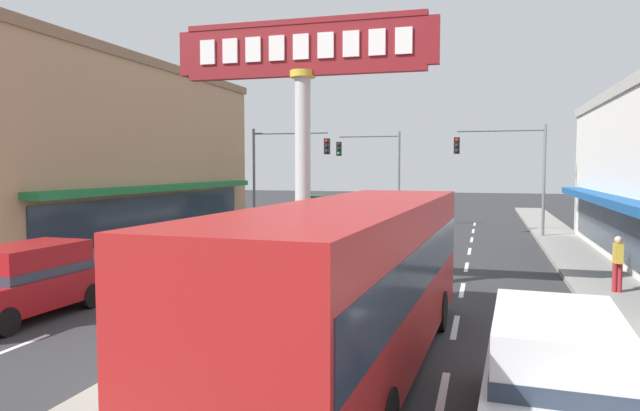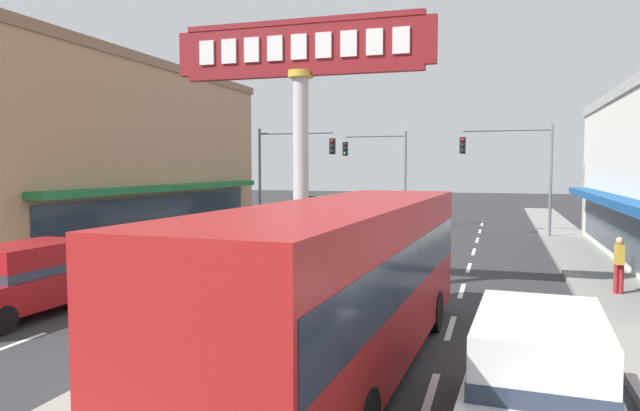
{
  "view_description": "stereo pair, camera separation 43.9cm",
  "coord_description": "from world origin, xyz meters",
  "px_view_note": "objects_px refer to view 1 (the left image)",
  "views": [
    {
      "loc": [
        5.2,
        -9.52,
        3.93
      ],
      "look_at": [
        -0.2,
        9.38,
        2.6
      ],
      "focal_mm": 32.5,
      "sensor_mm": 36.0,
      "label": 1
    },
    {
      "loc": [
        5.62,
        -9.4,
        3.93
      ],
      "look_at": [
        -0.2,
        9.38,
        2.6
      ],
      "focal_mm": 32.5,
      "sensor_mm": 36.0,
      "label": 2
    }
  ],
  "objects_px": {
    "traffic_light_left_side": "(281,161)",
    "suv_mid_left_lane": "(313,226)",
    "district_sign": "(303,148)",
    "bus_near_right_lane": "(356,276)",
    "sedan_far_right_lane": "(181,247)",
    "suv_far_left_oncoming": "(317,208)",
    "street_bench": "(15,274)",
    "storefront_left": "(88,153)",
    "suv_near_left_lane": "(556,375)",
    "traffic_light_right_side": "(510,161)",
    "suv_kerb_right": "(27,280)",
    "pedestrian_near_kerb": "(618,260)",
    "traffic_light_median_far": "(376,162)"
  },
  "relations": [
    {
      "from": "pedestrian_near_kerb",
      "to": "suv_mid_left_lane",
      "type": "bearing_deg",
      "value": 145.23
    },
    {
      "from": "district_sign",
      "to": "suv_near_left_lane",
      "type": "height_order",
      "value": "district_sign"
    },
    {
      "from": "suv_near_left_lane",
      "to": "pedestrian_near_kerb",
      "type": "xyz_separation_m",
      "value": [
        2.84,
        10.27,
        0.15
      ]
    },
    {
      "from": "suv_mid_left_lane",
      "to": "suv_kerb_right",
      "type": "xyz_separation_m",
      "value": [
        -3.3,
        -14.97,
        0.0
      ]
    },
    {
      "from": "traffic_light_right_side",
      "to": "traffic_light_median_far",
      "type": "height_order",
      "value": "same"
    },
    {
      "from": "traffic_light_left_side",
      "to": "suv_far_left_oncoming",
      "type": "height_order",
      "value": "traffic_light_left_side"
    },
    {
      "from": "traffic_light_left_side",
      "to": "traffic_light_median_far",
      "type": "height_order",
      "value": "same"
    },
    {
      "from": "district_sign",
      "to": "suv_mid_left_lane",
      "type": "distance_m",
      "value": 11.73
    },
    {
      "from": "sedan_far_right_lane",
      "to": "suv_mid_left_lane",
      "type": "height_order",
      "value": "suv_mid_left_lane"
    },
    {
      "from": "sedan_far_right_lane",
      "to": "district_sign",
      "type": "bearing_deg",
      "value": -31.19
    },
    {
      "from": "district_sign",
      "to": "traffic_light_median_far",
      "type": "bearing_deg",
      "value": 94.56
    },
    {
      "from": "suv_far_left_oncoming",
      "to": "suv_near_left_lane",
      "type": "bearing_deg",
      "value": -67.85
    },
    {
      "from": "suv_mid_left_lane",
      "to": "district_sign",
      "type": "bearing_deg",
      "value": -74.95
    },
    {
      "from": "bus_near_right_lane",
      "to": "suv_near_left_lane",
      "type": "xyz_separation_m",
      "value": [
        3.3,
        -1.92,
        -0.88
      ]
    },
    {
      "from": "district_sign",
      "to": "sedan_far_right_lane",
      "type": "bearing_deg",
      "value": 148.81
    },
    {
      "from": "district_sign",
      "to": "sedan_far_right_lane",
      "type": "xyz_separation_m",
      "value": [
        -6.21,
        3.76,
        -3.69
      ]
    },
    {
      "from": "suv_kerb_right",
      "to": "street_bench",
      "type": "distance_m",
      "value": 3.19
    },
    {
      "from": "district_sign",
      "to": "traffic_light_median_far",
      "type": "xyz_separation_m",
      "value": [
        -1.68,
        21.02,
        -0.29
      ]
    },
    {
      "from": "suv_mid_left_lane",
      "to": "storefront_left",
      "type": "bearing_deg",
      "value": -173.64
    },
    {
      "from": "suv_near_left_lane",
      "to": "street_bench",
      "type": "height_order",
      "value": "suv_near_left_lane"
    },
    {
      "from": "storefront_left",
      "to": "pedestrian_near_kerb",
      "type": "height_order",
      "value": "storefront_left"
    },
    {
      "from": "suv_mid_left_lane",
      "to": "suv_far_left_oncoming",
      "type": "distance_m",
      "value": 12.38
    },
    {
      "from": "storefront_left",
      "to": "street_bench",
      "type": "bearing_deg",
      "value": -61.75
    },
    {
      "from": "district_sign",
      "to": "street_bench",
      "type": "bearing_deg",
      "value": -166.48
    },
    {
      "from": "traffic_light_right_side",
      "to": "suv_mid_left_lane",
      "type": "relative_size",
      "value": 1.33
    },
    {
      "from": "suv_far_left_oncoming",
      "to": "suv_kerb_right",
      "type": "distance_m",
      "value": 26.9
    },
    {
      "from": "district_sign",
      "to": "bus_near_right_lane",
      "type": "distance_m",
      "value": 7.02
    },
    {
      "from": "sedan_far_right_lane",
      "to": "suv_near_left_lane",
      "type": "xyz_separation_m",
      "value": [
        12.41,
        -11.51,
        0.2
      ]
    },
    {
      "from": "district_sign",
      "to": "traffic_light_right_side",
      "type": "distance_m",
      "value": 18.23
    },
    {
      "from": "suv_far_left_oncoming",
      "to": "street_bench",
      "type": "height_order",
      "value": "suv_far_left_oncoming"
    },
    {
      "from": "suv_near_left_lane",
      "to": "suv_kerb_right",
      "type": "bearing_deg",
      "value": 163.86
    },
    {
      "from": "sedan_far_right_lane",
      "to": "street_bench",
      "type": "distance_m",
      "value": 6.3
    },
    {
      "from": "suv_far_left_oncoming",
      "to": "suv_mid_left_lane",
      "type": "bearing_deg",
      "value": -74.54
    },
    {
      "from": "sedan_far_right_lane",
      "to": "pedestrian_near_kerb",
      "type": "bearing_deg",
      "value": -4.65
    },
    {
      "from": "bus_near_right_lane",
      "to": "suv_near_left_lane",
      "type": "relative_size",
      "value": 2.41
    },
    {
      "from": "traffic_light_left_side",
      "to": "street_bench",
      "type": "bearing_deg",
      "value": -96.56
    },
    {
      "from": "storefront_left",
      "to": "suv_near_left_lane",
      "type": "bearing_deg",
      "value": -39.38
    },
    {
      "from": "district_sign",
      "to": "suv_far_left_oncoming",
      "type": "bearing_deg",
      "value": 105.27
    },
    {
      "from": "sedan_far_right_lane",
      "to": "suv_kerb_right",
      "type": "xyz_separation_m",
      "value": [
        0.0,
        -7.92,
        0.2
      ]
    },
    {
      "from": "traffic_light_median_far",
      "to": "traffic_light_left_side",
      "type": "bearing_deg",
      "value": -134.95
    },
    {
      "from": "traffic_light_right_side",
      "to": "sedan_far_right_lane",
      "type": "relative_size",
      "value": 1.43
    },
    {
      "from": "traffic_light_right_side",
      "to": "suv_kerb_right",
      "type": "relative_size",
      "value": 1.33
    },
    {
      "from": "traffic_light_left_side",
      "to": "suv_mid_left_lane",
      "type": "xyz_separation_m",
      "value": [
        3.59,
        -5.38,
        -3.26
      ]
    },
    {
      "from": "traffic_light_left_side",
      "to": "suv_kerb_right",
      "type": "relative_size",
      "value": 1.33
    },
    {
      "from": "suv_mid_left_lane",
      "to": "bus_near_right_lane",
      "type": "bearing_deg",
      "value": -70.74
    },
    {
      "from": "storefront_left",
      "to": "suv_kerb_right",
      "type": "relative_size",
      "value": 4.73
    },
    {
      "from": "sedan_far_right_lane",
      "to": "pedestrian_near_kerb",
      "type": "relative_size",
      "value": 2.57
    },
    {
      "from": "storefront_left",
      "to": "suv_mid_left_lane",
      "type": "xyz_separation_m",
      "value": [
        11.89,
        1.33,
        -3.65
      ]
    },
    {
      "from": "bus_near_right_lane",
      "to": "sedan_far_right_lane",
      "type": "height_order",
      "value": "bus_near_right_lane"
    },
    {
      "from": "suv_near_left_lane",
      "to": "suv_mid_left_lane",
      "type": "xyz_separation_m",
      "value": [
        -9.11,
        18.57,
        0.0
      ]
    }
  ]
}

